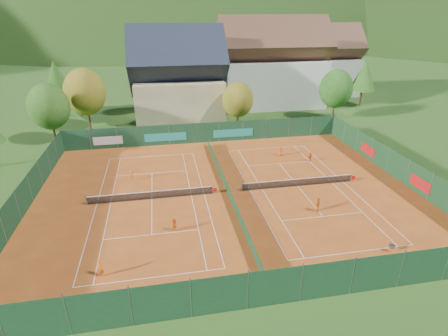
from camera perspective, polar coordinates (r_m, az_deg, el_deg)
ground at (r=37.67m, az=0.56°, el=-4.04°), size 600.00×600.00×0.00m
clay_pad at (r=37.66m, az=0.56°, el=-4.00°), size 40.00×32.00×0.01m
court_markings_left at (r=37.13m, az=-11.69°, el=-4.99°), size 11.03×23.83×0.00m
court_markings_right at (r=39.81m, az=11.95°, el=-2.90°), size 11.03×23.83×0.00m
tennis_net_left at (r=36.89m, az=-11.52°, el=-4.30°), size 13.30×0.10×1.02m
tennis_net_right at (r=39.65m, az=12.22°, el=-2.25°), size 13.30×0.10×1.02m
court_divider at (r=37.43m, az=0.56°, el=-3.33°), size 0.03×28.80×1.00m
fence_north at (r=51.56m, az=-3.37°, el=5.73°), size 40.00×0.10×3.00m
fence_south at (r=24.14m, az=8.31°, el=-18.73°), size 40.00×0.04×3.00m
fence_west at (r=38.85m, az=-29.86°, el=-4.10°), size 0.04×32.00×3.00m
fence_east at (r=45.04m, az=26.38°, el=0.32°), size 0.09×32.00×3.00m
chalet at (r=63.61m, az=-7.53°, el=13.95°), size 16.20×12.00×16.00m
hotel_block_a at (r=72.85m, az=7.78°, el=15.84°), size 21.60×11.00×17.25m
hotel_block_b at (r=85.49m, az=15.36°, el=15.95°), size 17.28×10.00×15.50m
tree_west_front at (r=56.17m, az=-26.70°, el=8.93°), size 5.72×5.72×8.69m
tree_west_mid at (r=60.80m, az=-21.77°, el=11.45°), size 6.44×6.44×9.78m
tree_west_back at (r=69.68m, az=-25.70°, el=12.82°), size 5.60×5.60×10.00m
tree_center at (r=57.44m, az=2.26°, el=11.07°), size 5.01×5.01×7.60m
tree_east_front at (r=65.39m, az=17.81°, el=12.20°), size 5.72×5.72×8.69m
tree_east_mid at (r=77.05m, az=21.91°, el=13.84°), size 5.04×5.04×9.00m
tree_east_back at (r=80.22m, az=13.92°, el=15.69°), size 7.15×7.15×10.86m
mountain_backdrop at (r=274.38m, az=-3.09°, el=12.21°), size 820.00×530.00×242.00m
ball_hopper at (r=31.83m, az=25.72°, el=-11.42°), size 0.34×0.34×0.80m
loose_ball_0 at (r=32.67m, az=-17.16°, el=-10.03°), size 0.07×0.07×0.07m
loose_ball_1 at (r=32.84m, az=13.83°, el=-9.40°), size 0.07×0.07×0.07m
player_left_near at (r=27.93m, az=-19.51°, el=-15.30°), size 0.53×0.37×1.40m
player_left_mid at (r=31.39m, az=-8.12°, el=-9.20°), size 0.81×0.75×1.34m
player_left_far at (r=41.44m, az=-14.82°, el=-1.19°), size 0.88×0.79×1.18m
player_right_near at (r=35.13m, az=15.09°, el=-5.79°), size 0.77×0.93×1.48m
player_right_far_a at (r=47.42m, az=9.17°, el=2.73°), size 0.68×0.47×1.34m
player_right_far_b at (r=46.59m, az=13.88°, el=1.81°), size 1.12×0.83×1.17m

